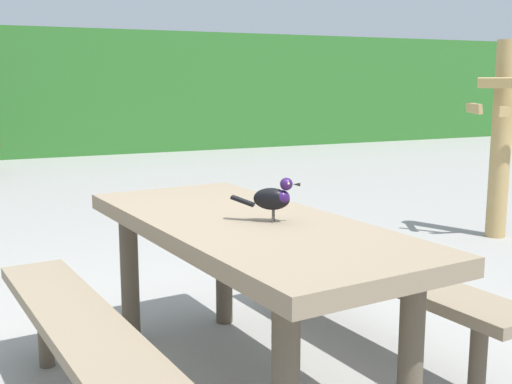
% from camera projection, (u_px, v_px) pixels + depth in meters
% --- Properties ---
extents(ground_plane, '(60.00, 60.00, 0.00)m').
position_uv_depth(ground_plane, '(177.00, 377.00, 2.85)').
color(ground_plane, gray).
extents(hedge_wall, '(28.00, 1.74, 2.18)m').
position_uv_depth(hedge_wall, '(7.00, 93.00, 11.22)').
color(hedge_wall, '#2D6B28').
rests_on(hedge_wall, ground).
extents(picnic_table_foreground, '(1.85, 1.88, 0.74)m').
position_uv_depth(picnic_table_foreground, '(246.00, 262.00, 2.68)').
color(picnic_table_foreground, '#84725B').
rests_on(picnic_table_foreground, ground).
extents(bird_grackle, '(0.24, 0.19, 0.18)m').
position_uv_depth(bird_grackle, '(274.00, 197.00, 2.57)').
color(bird_grackle, black).
rests_on(bird_grackle, picnic_table_foreground).
extents(stalk_post_right_side, '(0.42, 0.58, 1.63)m').
position_uv_depth(stalk_post_right_side, '(501.00, 138.00, 5.26)').
color(stalk_post_right_side, tan).
rests_on(stalk_post_right_side, ground).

